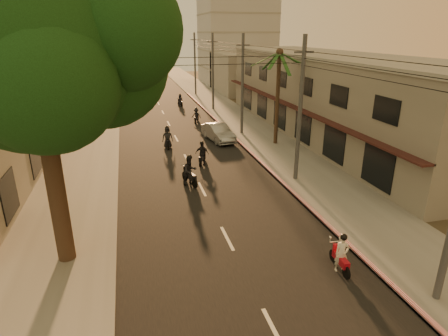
{
  "coord_description": "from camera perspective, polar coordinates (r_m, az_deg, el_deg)",
  "views": [
    {
      "loc": [
        -3.96,
        -12.79,
        9.12
      ],
      "look_at": [
        1.33,
        7.76,
        1.36
      ],
      "focal_mm": 30.0,
      "sensor_mm": 36.0,
      "label": 1
    }
  ],
  "objects": [
    {
      "name": "scooter_far_b",
      "position": [
        40.02,
        -4.24,
        7.96
      ],
      "size": [
        1.41,
        1.55,
        1.62
      ],
      "rotation": [
        0.0,
        0.0,
        -0.41
      ],
      "color": "black",
      "rests_on": "ground"
    },
    {
      "name": "distant_tower",
      "position": [
        71.79,
        1.91,
        23.98
      ],
      "size": [
        12.1,
        12.1,
        28.0
      ],
      "color": "#B7B5B2",
      "rests_on": "ground"
    },
    {
      "name": "shophouse_row",
      "position": [
        36.04,
        15.84,
        10.61
      ],
      "size": [
        8.8,
        34.2,
        7.3
      ],
      "color": "gray",
      "rests_on": "ground"
    },
    {
      "name": "ground",
      "position": [
        16.2,
        2.35,
        -14.2
      ],
      "size": [
        160.0,
        160.0,
        0.0
      ],
      "primitive_type": "plane",
      "color": "#383023",
      "rests_on": "ground"
    },
    {
      "name": "filler_left_far",
      "position": [
        65.81,
        -23.86,
        13.55
      ],
      "size": [
        8.0,
        14.0,
        7.0
      ],
      "primitive_type": "cube",
      "color": "gray",
      "rests_on": "ground"
    },
    {
      "name": "scooter_red",
      "position": [
        16.04,
        17.43,
        -12.46
      ],
      "size": [
        0.69,
        1.72,
        1.69
      ],
      "rotation": [
        0.0,
        0.0,
        -0.08
      ],
      "color": "black",
      "rests_on": "ground"
    },
    {
      "name": "scooter_far_c",
      "position": [
        49.39,
        -6.69,
        10.17
      ],
      "size": [
        0.95,
        1.6,
        1.59
      ],
      "rotation": [
        0.0,
        0.0,
        0.23
      ],
      "color": "black",
      "rests_on": "ground"
    },
    {
      "name": "parked_car",
      "position": [
        33.11,
        -0.88,
        5.43
      ],
      "size": [
        3.02,
        5.03,
        1.49
      ],
      "primitive_type": "imported",
      "rotation": [
        0.0,
        0.0,
        0.16
      ],
      "color": "gray",
      "rests_on": "ground"
    },
    {
      "name": "palm_tree",
      "position": [
        31.24,
        8.44,
        16.26
      ],
      "size": [
        5.0,
        5.0,
        8.2
      ],
      "color": "black",
      "rests_on": "ground"
    },
    {
      "name": "broadleaf_tree",
      "position": [
        15.18,
        -25.51,
        15.8
      ],
      "size": [
        9.6,
        8.7,
        12.1
      ],
      "color": "black",
      "rests_on": "ground"
    },
    {
      "name": "sidewalk_left",
      "position": [
        34.21,
        -19.87,
        3.51
      ],
      "size": [
        5.0,
        140.0,
        0.12
      ],
      "primitive_type": "cube",
      "color": "slate",
      "rests_on": "ground"
    },
    {
      "name": "road",
      "position": [
        34.26,
        -7.3,
        4.5
      ],
      "size": [
        10.0,
        140.0,
        0.02
      ],
      "primitive_type": "cube",
      "color": "black",
      "rests_on": "ground"
    },
    {
      "name": "filler_left_near",
      "position": [
        48.36,
        -26.67,
        9.77
      ],
      "size": [
        8.0,
        14.0,
        4.4
      ],
      "primitive_type": "cube",
      "color": "gray",
      "rests_on": "ground"
    },
    {
      "name": "curb_stripe",
      "position": [
        30.59,
        3.46,
        2.9
      ],
      "size": [
        0.2,
        60.0,
        0.2
      ],
      "primitive_type": "cube",
      "color": "red",
      "rests_on": "ground"
    },
    {
      "name": "sidewalk_right",
      "position": [
        35.9,
        4.69,
        5.4
      ],
      "size": [
        5.0,
        140.0,
        0.12
      ],
      "primitive_type": "cube",
      "color": "slate",
      "rests_on": "ground"
    },
    {
      "name": "scooter_mid_a",
      "position": [
        23.47,
        -5.23,
        -0.49
      ],
      "size": [
        1.3,
        1.96,
        1.99
      ],
      "rotation": [
        0.0,
        0.0,
        0.29
      ],
      "color": "black",
      "rests_on": "ground"
    },
    {
      "name": "scooter_mid_b",
      "position": [
        27.11,
        -3.37,
        2.18
      ],
      "size": [
        1.27,
        1.67,
        1.76
      ],
      "rotation": [
        0.0,
        0.0,
        -0.42
      ],
      "color": "black",
      "rests_on": "ground"
    },
    {
      "name": "filler_right",
      "position": [
        60.83,
        2.9,
        14.29
      ],
      "size": [
        8.0,
        14.0,
        6.0
      ],
      "primitive_type": "cube",
      "color": "gray",
      "rests_on": "ground"
    },
    {
      "name": "utility_poles",
      "position": [
        34.43,
        2.88,
        15.76
      ],
      "size": [
        1.2,
        48.26,
        9.0
      ],
      "color": "#38383A",
      "rests_on": "ground"
    },
    {
      "name": "scooter_far_a",
      "position": [
        31.3,
        -8.6,
        4.53
      ],
      "size": [
        0.96,
        1.92,
        1.89
      ],
      "rotation": [
        0.0,
        0.0,
        -0.08
      ],
      "color": "black",
      "rests_on": "ground"
    }
  ]
}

